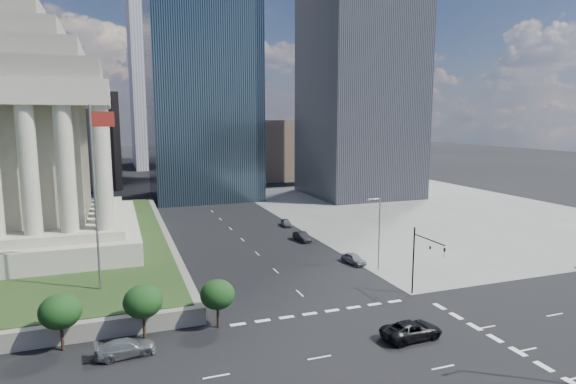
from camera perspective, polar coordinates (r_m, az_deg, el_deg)
name	(u,v)px	position (r m, az deg, el deg)	size (l,w,h in m)	color
ground	(194,194)	(133.74, -11.10, -0.27)	(500.00, 500.00, 0.00)	black
sidewalk_ne	(424,209)	(113.86, 15.86, -1.98)	(68.00, 90.00, 0.03)	slate
war_memorial	(6,112)	(79.96, -30.43, 8.19)	(34.00, 34.00, 39.00)	#A09D87
flagpole	(96,188)	(55.21, -21.79, 0.43)	(2.52, 0.24, 20.00)	slate
midrise_glass	(201,81)	(127.91, -10.24, 12.84)	(26.00, 26.00, 60.00)	black
highrise_ne	(361,3)	(134.42, 8.66, 21.30)	(26.00, 28.00, 100.00)	black
building_filler_ne	(271,149)	(169.13, -1.98, 5.15)	(20.00, 30.00, 20.00)	brown
building_filler_nw	(79,140)	(161.14, -23.58, 5.68)	(24.00, 30.00, 28.00)	brown
traffic_signal_ne	(423,254)	(56.93, 15.71, -7.13)	(0.30, 5.74, 8.00)	black
street_lamp_north	(378,229)	(66.44, 10.65, -4.32)	(2.13, 0.22, 10.00)	slate
pickup_truck	(412,330)	(48.32, 14.46, -15.56)	(2.74, 5.94, 1.65)	black
suv_grey	(126,348)	(46.10, -18.64, -17.09)	(2.09, 5.14, 1.49)	#585B5F
parked_sedan_near	(354,258)	(69.70, 7.79, -7.81)	(4.35, 1.75, 1.48)	gray
parked_sedan_mid	(302,237)	(81.53, 1.69, -5.30)	(4.50, 1.57, 1.48)	black
parked_sedan_far	(286,223)	(92.54, -0.21, -3.64)	(1.62, 4.03, 1.37)	slate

